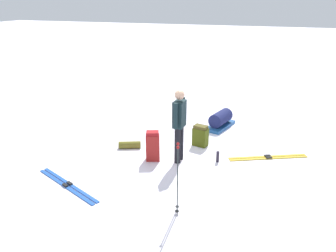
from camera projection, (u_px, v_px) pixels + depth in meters
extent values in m
plane|color=white|center=(168.00, 153.00, 8.18)|extent=(80.00, 80.00, 0.00)
cylinder|color=black|center=(180.00, 142.00, 7.72)|extent=(0.14, 0.14, 0.85)
cylinder|color=black|center=(177.00, 146.00, 7.54)|extent=(0.14, 0.14, 0.85)
cube|color=black|center=(179.00, 114.00, 7.37)|extent=(0.35, 0.24, 0.60)
cylinder|color=black|center=(183.00, 110.00, 7.57)|extent=(0.09, 0.09, 0.58)
cylinder|color=black|center=(176.00, 116.00, 7.15)|extent=(0.09, 0.09, 0.58)
sphere|color=tan|center=(180.00, 95.00, 7.21)|extent=(0.22, 0.22, 0.22)
cube|color=#2252A9|center=(65.00, 186.00, 6.71)|extent=(0.83, 1.79, 0.02)
cube|color=black|center=(65.00, 185.00, 6.70)|extent=(0.11, 0.15, 0.03)
cube|color=#2252A9|center=(70.00, 184.00, 6.77)|extent=(0.83, 1.79, 0.02)
cube|color=black|center=(70.00, 183.00, 6.77)|extent=(0.11, 0.15, 0.03)
cube|color=gold|center=(269.00, 158.00, 7.86)|extent=(0.87, 1.75, 0.02)
cube|color=black|center=(269.00, 157.00, 7.85)|extent=(0.12, 0.15, 0.03)
cube|color=gold|center=(267.00, 157.00, 7.95)|extent=(0.87, 1.75, 0.02)
cube|color=black|center=(267.00, 156.00, 7.94)|extent=(0.12, 0.15, 0.03)
cube|color=#404B0F|center=(200.00, 137.00, 8.49)|extent=(0.31, 0.41, 0.47)
cube|color=#49431A|center=(201.00, 127.00, 8.39)|extent=(0.28, 0.37, 0.08)
cube|color=maroon|center=(153.00, 147.00, 7.71)|extent=(0.33, 0.37, 0.63)
cube|color=maroon|center=(153.00, 133.00, 7.58)|extent=(0.29, 0.34, 0.08)
cylinder|color=#1F2829|center=(178.00, 179.00, 5.76)|extent=(0.02, 0.02, 1.26)
sphere|color=#A51919|center=(178.00, 144.00, 5.52)|extent=(0.05, 0.05, 0.05)
cylinder|color=black|center=(177.00, 207.00, 5.97)|extent=(0.07, 0.07, 0.01)
cylinder|color=#1F2829|center=(177.00, 183.00, 5.63)|extent=(0.02, 0.02, 1.26)
sphere|color=#A51919|center=(178.00, 147.00, 5.39)|extent=(0.05, 0.05, 0.05)
cylinder|color=black|center=(177.00, 211.00, 5.84)|extent=(0.07, 0.07, 0.01)
cube|color=#1D4E8C|center=(220.00, 126.00, 9.75)|extent=(1.20, 0.74, 0.09)
cylinder|color=#191E4D|center=(221.00, 118.00, 9.67)|extent=(0.87, 0.60, 0.40)
cylinder|color=brown|center=(130.00, 145.00, 8.39)|extent=(0.37, 0.58, 0.18)
cylinder|color=black|center=(218.00, 157.00, 7.68)|extent=(0.07, 0.07, 0.26)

